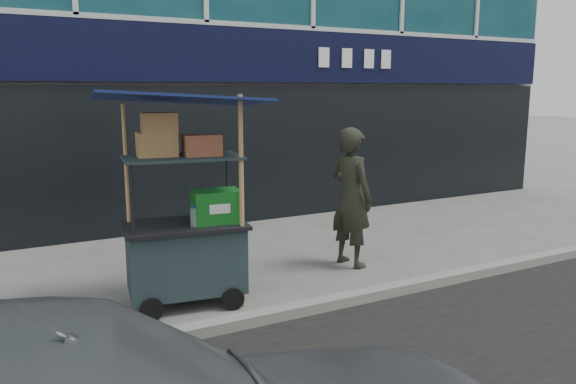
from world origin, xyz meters
TOP-DOWN VIEW (x-y plane):
  - ground at (0.00, 0.00)m, footprint 80.00×80.00m
  - curb at (0.00, -0.20)m, footprint 80.00×0.18m
  - vendor_cart at (-1.46, 0.68)m, footprint 1.88×1.45m
  - vendor_man at (0.90, 0.97)m, footprint 0.57×0.75m

SIDE VIEW (x-z plane):
  - ground at x=0.00m, z-range 0.00..0.00m
  - curb at x=0.00m, z-range 0.00..0.12m
  - vendor_cart at x=-1.46m, z-range -0.35..1.99m
  - vendor_man at x=0.90m, z-range 0.00..1.86m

